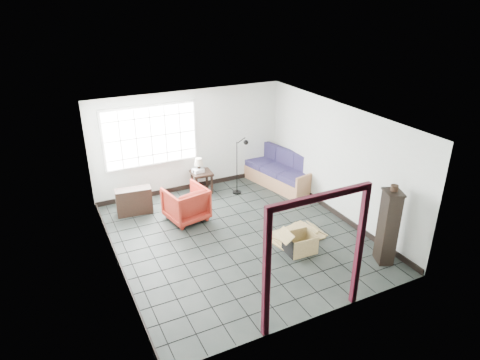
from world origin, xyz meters
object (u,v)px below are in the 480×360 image
tall_shelf (388,227)px  side_table (202,175)px  futon_sofa (280,172)px  armchair (186,202)px

tall_shelf → side_table: bearing=136.1°
tall_shelf → futon_sofa: bearing=110.9°
armchair → side_table: armchair is taller
futon_sofa → tall_shelf: bearing=-103.7°
futon_sofa → armchair: size_ratio=2.61×
futon_sofa → tall_shelf: (-0.07, -3.96, 0.42)m
side_table → tall_shelf: size_ratio=0.37×
armchair → tall_shelf: 4.34m
armchair → futon_sofa: bearing=-177.1°
armchair → tall_shelf: tall_shelf is taller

